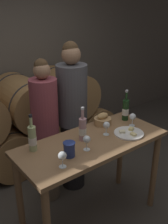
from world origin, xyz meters
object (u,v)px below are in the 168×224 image
object	(u,v)px
person_left	(46,132)
wine_glass_right	(133,117)
tasting_table	(92,155)
cheese_plate	(129,133)
wine_bottle_red	(126,110)
wine_glass_far_left	(62,156)
bread_basket	(103,120)
wine_glass_center	(106,125)
wine_bottle_white	(32,138)
wine_bottle_rose	(83,129)
blue_crock	(69,149)
person_right	(72,119)
wine_glass_left	(87,140)

from	to	relation	value
person_left	wine_glass_right	xyz separation A→B (m)	(0.70, -0.60, 0.20)
tasting_table	cheese_plate	distance (m)	0.42
wine_bottle_red	wine_glass_far_left	size ratio (longest dim) A/B	2.49
bread_basket	wine_glass_center	size ratio (longest dim) A/B	1.32
wine_bottle_white	wine_bottle_rose	xyz separation A→B (m)	(0.46, -0.12, -0.00)
tasting_table	wine_glass_right	distance (m)	0.60
person_left	wine_glass_far_left	size ratio (longest dim) A/B	12.00
wine_bottle_white	wine_bottle_rose	bearing A→B (deg)	-14.71
tasting_table	bread_basket	size ratio (longest dim) A/B	8.01
wine_bottle_rose	wine_glass_far_left	distance (m)	0.46
wine_bottle_white	wine_glass_center	distance (m)	0.73
person_left	wine_bottle_rose	world-z (taller)	person_left
wine_bottle_white	person_left	bearing A→B (deg)	48.91
person_left	wine_glass_far_left	bearing A→B (deg)	-110.56
blue_crock	cheese_plate	bearing A→B (deg)	-2.43
wine_bottle_red	wine_glass_center	size ratio (longest dim) A/B	2.49
wine_bottle_white	blue_crock	bearing A→B (deg)	-54.22
wine_bottle_rose	wine_glass_right	size ratio (longest dim) A/B	2.42
tasting_table	wine_glass_far_left	xyz separation A→B (m)	(-0.45, -0.18, 0.26)
person_left	wine_bottle_white	bearing A→B (deg)	-131.09
tasting_table	cheese_plate	xyz separation A→B (m)	(0.37, -0.11, 0.17)
blue_crock	wine_glass_right	distance (m)	0.86
person_left	blue_crock	bearing A→B (deg)	-103.19
person_left	wine_glass_far_left	world-z (taller)	person_left
cheese_plate	wine_glass_far_left	size ratio (longest dim) A/B	2.13
wine_glass_right	person_left	bearing A→B (deg)	139.40
tasting_table	wine_glass_center	bearing A→B (deg)	3.46
tasting_table	wine_bottle_rose	xyz separation A→B (m)	(-0.06, 0.07, 0.27)
person_right	wine_glass_far_left	size ratio (longest dim) A/B	12.99
wine_bottle_red	wine_glass_far_left	distance (m)	1.09
wine_glass_center	person_left	bearing A→B (deg)	120.85
wine_bottle_white	tasting_table	bearing A→B (deg)	-19.81
tasting_table	person_left	bearing A→B (deg)	105.30
tasting_table	wine_bottle_rose	size ratio (longest dim) A/B	4.37
wine_bottle_white	wine_glass_right	distance (m)	1.07
tasting_table	person_right	bearing A→B (deg)	72.02
tasting_table	wine_glass_left	xyz separation A→B (m)	(-0.14, -0.10, 0.26)
wine_bottle_red	wine_glass_left	world-z (taller)	wine_bottle_red
blue_crock	wine_glass_center	xyz separation A→B (m)	(0.51, 0.10, 0.03)
wine_bottle_rose	wine_bottle_white	bearing A→B (deg)	165.29
blue_crock	bread_basket	world-z (taller)	blue_crock
blue_crock	bread_basket	size ratio (longest dim) A/B	0.72
cheese_plate	wine_bottle_white	bearing A→B (deg)	161.30
cheese_plate	wine_glass_left	xyz separation A→B (m)	(-0.51, 0.02, 0.09)
tasting_table	wine_bottle_red	distance (m)	0.66
bread_basket	wine_glass_center	xyz separation A→B (m)	(-0.13, -0.20, 0.05)
wine_bottle_rose	bread_basket	world-z (taller)	wine_bottle_rose
bread_basket	wine_glass_far_left	size ratio (longest dim) A/B	1.32
person_right	bread_basket	distance (m)	0.41
cheese_plate	wine_glass_right	bearing A→B (deg)	33.44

